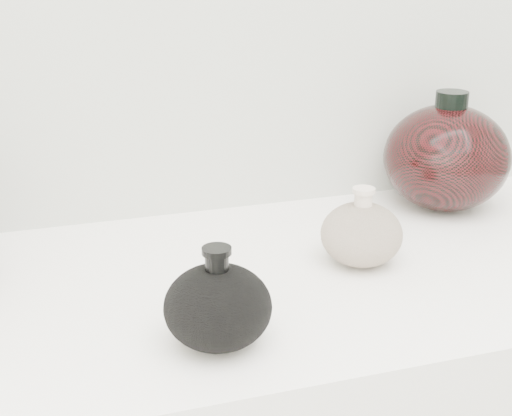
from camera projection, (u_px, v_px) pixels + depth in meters
name	position (u px, v px, depth m)	size (l,w,h in m)	color
black_gourd_vase	(218.00, 306.00, 0.75)	(0.13, 0.13, 0.11)	black
cream_gourd_vase	(361.00, 234.00, 0.94)	(0.12, 0.12, 0.11)	beige
right_round_pot	(446.00, 157.00, 1.12)	(0.21, 0.21, 0.19)	black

